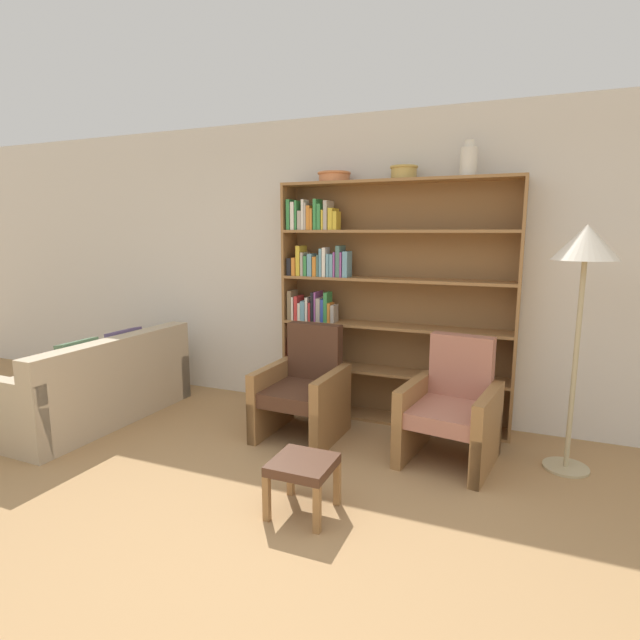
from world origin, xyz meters
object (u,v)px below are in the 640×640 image
(vase_tall, at_px, (469,161))
(bowl_brass, at_px, (334,176))
(footstool, at_px, (303,469))
(bowl_slate, at_px, (404,172))
(couch, at_px, (92,388))
(armchair_cushioned, at_px, (452,409))
(floor_lamp, at_px, (585,256))
(bookshelf, at_px, (372,302))
(armchair_leather, at_px, (304,390))

(vase_tall, bearing_deg, bowl_brass, 180.00)
(footstool, bearing_deg, bowl_slate, 84.47)
(couch, bearing_deg, armchair_cushioned, -81.11)
(armchair_cushioned, relative_size, floor_lamp, 0.52)
(vase_tall, height_order, floor_lamp, vase_tall)
(bookshelf, distance_m, bowl_brass, 1.17)
(floor_lamp, bearing_deg, bookshelf, 163.93)
(bookshelf, bearing_deg, armchair_cushioned, -37.21)
(vase_tall, height_order, couch, vase_tall)
(footstool, bearing_deg, bookshelf, 93.30)
(bowl_slate, distance_m, armchair_cushioned, 2.00)
(bowl_slate, distance_m, armchair_leather, 2.03)
(bowl_brass, bearing_deg, armchair_cushioned, -27.17)
(bowl_brass, height_order, floor_lamp, bowl_brass)
(couch, distance_m, floor_lamp, 4.23)
(vase_tall, bearing_deg, bookshelf, 178.73)
(footstool, bearing_deg, armchair_leather, 114.04)
(footstool, bearing_deg, vase_tall, 68.10)
(bowl_brass, xyz_separation_m, floor_lamp, (2.00, -0.46, -0.65))
(bowl_slate, height_order, armchair_cushioned, bowl_slate)
(armchair_cushioned, bearing_deg, bookshelf, -28.83)
(armchair_leather, distance_m, floor_lamp, 2.34)
(bookshelf, xyz_separation_m, armchair_cushioned, (0.83, -0.63, -0.69))
(couch, relative_size, floor_lamp, 1.01)
(bookshelf, xyz_separation_m, footstool, (0.10, -1.74, -0.80))
(armchair_cushioned, bearing_deg, footstool, 65.09)
(bowl_slate, bearing_deg, armchair_cushioned, -47.43)
(couch, distance_m, armchair_cushioned, 3.21)
(bowl_slate, bearing_deg, bowl_brass, 180.00)
(bowl_brass, xyz_separation_m, bowl_slate, (0.63, 0.00, 0.01))
(armchair_leather, distance_m, footstool, 1.22)
(vase_tall, distance_m, footstool, 2.72)
(bookshelf, bearing_deg, floor_lamp, -16.07)
(bowl_brass, relative_size, bowl_slate, 1.25)
(bookshelf, height_order, bowl_brass, bowl_brass)
(couch, xyz_separation_m, armchair_cushioned, (3.18, 0.42, 0.10))
(armchair_leather, bearing_deg, bookshelf, -119.93)
(vase_tall, xyz_separation_m, couch, (-3.14, -1.03, -1.98))
(bowl_brass, height_order, couch, bowl_brass)
(floor_lamp, bearing_deg, vase_tall, 151.83)
(vase_tall, xyz_separation_m, armchair_leather, (-1.19, -0.61, -1.88))
(armchair_leather, distance_m, armchair_cushioned, 1.22)
(bowl_brass, height_order, vase_tall, vase_tall)
(bowl_brass, relative_size, armchair_cushioned, 0.32)
(bowl_brass, bearing_deg, armchair_leather, -92.98)
(bookshelf, distance_m, armchair_leather, 1.01)
(footstool, bearing_deg, floor_lamp, 39.35)
(bookshelf, relative_size, armchair_cushioned, 2.32)
(armchair_leather, xyz_separation_m, footstool, (0.49, -1.11, -0.11))
(vase_tall, bearing_deg, armchair_leather, -152.76)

